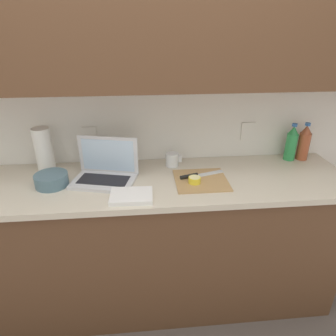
{
  "coord_description": "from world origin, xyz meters",
  "views": [
    {
      "loc": [
        -0.0,
        -1.55,
        1.74
      ],
      "look_at": [
        0.14,
        -0.01,
        1.0
      ],
      "focal_mm": 32.0,
      "sensor_mm": 36.0,
      "label": 1
    }
  ],
  "objects": [
    {
      "name": "dish_towel",
      "position": [
        -0.06,
        -0.19,
        0.94
      ],
      "size": [
        0.23,
        0.17,
        0.02
      ],
      "primitive_type": "cube",
      "rotation": [
        0.0,
        0.0,
        -0.03
      ],
      "color": "white",
      "rests_on": "counter_unit"
    },
    {
      "name": "counter_unit",
      "position": [
        -0.02,
        0.0,
        0.47
      ],
      "size": [
        2.46,
        0.6,
        0.92
      ],
      "color": "brown",
      "rests_on": "ground_plane"
    },
    {
      "name": "bottle_green_soda",
      "position": [
        0.98,
        0.21,
        1.04
      ],
      "size": [
        0.07,
        0.07,
        0.25
      ],
      "color": "#2D934C",
      "rests_on": "counter_unit"
    },
    {
      "name": "measuring_cup",
      "position": [
        0.19,
        0.19,
        0.97
      ],
      "size": [
        0.1,
        0.08,
        0.09
      ],
      "color": "silver",
      "rests_on": "counter_unit"
    },
    {
      "name": "lemon_half_cut",
      "position": [
        0.29,
        -0.07,
        0.95
      ],
      "size": [
        0.07,
        0.07,
        0.04
      ],
      "color": "yellow",
      "rests_on": "cutting_board"
    },
    {
      "name": "knife",
      "position": [
        0.3,
        0.0,
        0.94
      ],
      "size": [
        0.28,
        0.11,
        0.02
      ],
      "rotation": [
        0.0,
        0.0,
        0.3
      ],
      "color": "silver",
      "rests_on": "cutting_board"
    },
    {
      "name": "cutting_board",
      "position": [
        0.34,
        -0.04,
        0.93
      ],
      "size": [
        0.3,
        0.29,
        0.01
      ],
      "primitive_type": "cube",
      "color": "tan",
      "rests_on": "counter_unit"
    },
    {
      "name": "bottle_oil_tall",
      "position": [
        1.07,
        0.21,
        1.04
      ],
      "size": [
        0.07,
        0.07,
        0.25
      ],
      "color": "#A34C2D",
      "rests_on": "counter_unit"
    },
    {
      "name": "ground_plane",
      "position": [
        0.0,
        0.0,
        0.0
      ],
      "size": [
        12.0,
        12.0,
        0.0
      ],
      "primitive_type": "plane",
      "color": "#564C47",
      "rests_on": "ground"
    },
    {
      "name": "wall_back",
      "position": [
        0.0,
        0.23,
        1.56
      ],
      "size": [
        5.2,
        0.38,
        2.6
      ],
      "color": "white",
      "rests_on": "ground_plane"
    },
    {
      "name": "paper_towel_roll",
      "position": [
        -0.59,
        0.2,
        1.06
      ],
      "size": [
        0.11,
        0.11,
        0.27
      ],
      "color": "white",
      "rests_on": "counter_unit"
    },
    {
      "name": "laptop",
      "position": [
        -0.21,
        0.03,
        0.98
      ],
      "size": [
        0.4,
        0.31,
        0.24
      ],
      "rotation": [
        0.0,
        0.0,
        -0.24
      ],
      "color": "silver",
      "rests_on": "counter_unit"
    },
    {
      "name": "bowl_white",
      "position": [
        -0.51,
        -0.01,
        0.96
      ],
      "size": [
        0.18,
        0.18,
        0.07
      ],
      "color": "slate",
      "rests_on": "counter_unit"
    }
  ]
}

